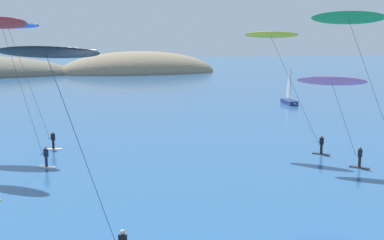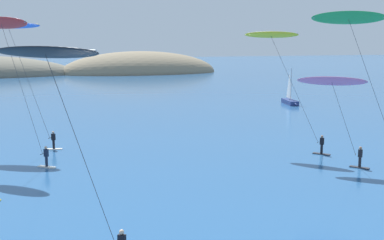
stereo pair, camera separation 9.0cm
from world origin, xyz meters
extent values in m
ellipsoid|color=#84755B|center=(22.56, 144.28, 0.00)|extent=(50.47, 24.93, 13.87)
cube|color=navy|center=(26.21, 59.53, 0.35)|extent=(2.45, 4.99, 0.70)
cone|color=navy|center=(25.67, 57.19, 0.35)|extent=(1.14, 2.25, 0.67)
cylinder|color=#B2B2B7|center=(26.14, 59.24, 3.20)|extent=(0.12, 0.12, 5.00)
pyramid|color=white|center=(26.34, 60.11, 3.03)|extent=(0.48, 1.77, 4.25)
cylinder|color=#A5A5AD|center=(26.34, 60.11, 0.95)|extent=(0.48, 1.77, 0.08)
ellipsoid|color=green|center=(7.84, 22.17, 11.45)|extent=(5.01, 3.61, 1.03)
cylinder|color=#D660B7|center=(7.84, 22.17, 11.50)|extent=(4.27, 2.60, 0.16)
cylinder|color=#333338|center=(9.59, 21.15, 6.21)|extent=(3.52, 2.08, 10.30)
cube|color=silver|center=(-11.56, 38.34, 0.04)|extent=(1.55, 0.77, 0.08)
cylinder|color=black|center=(-11.56, 38.34, 0.48)|extent=(0.22, 0.22, 0.80)
cube|color=black|center=(-11.56, 38.34, 1.18)|extent=(0.39, 0.35, 0.60)
sphere|color=tan|center=(-11.56, 38.34, 1.60)|extent=(0.22, 0.22, 0.22)
cylinder|color=black|center=(-11.86, 38.52, 1.06)|extent=(0.32, 0.49, 0.04)
ellipsoid|color=blue|center=(-14.91, 40.33, 11.23)|extent=(6.13, 4.53, 0.67)
cylinder|color=gold|center=(-14.91, 40.33, 11.28)|extent=(5.14, 3.14, 0.16)
cylinder|color=#333338|center=(-13.39, 39.43, 6.09)|extent=(3.08, 1.85, 10.07)
sphere|color=beige|center=(-10.43, 13.11, 1.60)|extent=(0.22, 0.22, 0.22)
ellipsoid|color=black|center=(-13.14, 15.37, 9.32)|extent=(4.96, 4.46, 0.71)
cylinder|color=white|center=(-13.14, 15.37, 9.37)|extent=(3.98, 3.36, 0.16)
cylinder|color=#333338|center=(-11.92, 14.35, 5.14)|extent=(2.47, 2.07, 8.17)
cube|color=silver|center=(-12.56, 31.88, 0.04)|extent=(1.39, 1.29, 0.08)
cylinder|color=#192338|center=(-12.56, 31.88, 0.48)|extent=(0.22, 0.22, 0.80)
cube|color=#192338|center=(-12.56, 31.88, 1.18)|extent=(0.38, 0.38, 0.60)
sphere|color=tan|center=(-12.56, 31.88, 1.60)|extent=(0.22, 0.22, 0.22)
cylinder|color=black|center=(-12.81, 32.12, 1.06)|extent=(0.41, 0.43, 0.04)
ellipsoid|color=red|center=(-15.31, 34.46, 11.24)|extent=(4.62, 4.45, 1.05)
cylinder|color=#23D6DB|center=(-15.31, 34.46, 11.29)|extent=(3.67, 3.45, 0.16)
cylinder|color=#333338|center=(-14.06, 33.29, 6.10)|extent=(2.53, 2.38, 10.09)
cube|color=#2D2D33|center=(10.44, 28.32, 0.04)|extent=(1.24, 1.43, 0.08)
cylinder|color=black|center=(10.44, 28.32, 0.48)|extent=(0.22, 0.22, 0.80)
cube|color=black|center=(10.44, 28.32, 1.18)|extent=(0.37, 0.39, 0.60)
sphere|color=#9E7051|center=(10.44, 28.32, 1.60)|extent=(0.22, 0.22, 0.22)
cylinder|color=black|center=(10.21, 28.58, 1.06)|extent=(0.45, 0.39, 0.04)
ellipsoid|color=yellow|center=(7.22, 32.12, 10.41)|extent=(4.14, 4.62, 0.72)
cylinder|color=#1432E0|center=(7.22, 32.12, 10.46)|extent=(3.27, 3.83, 0.16)
cylinder|color=#333338|center=(8.72, 30.35, 5.68)|extent=(3.02, 3.57, 9.26)
cube|color=#2D2D33|center=(10.52, 23.36, 0.04)|extent=(1.22, 1.44, 0.08)
cylinder|color=black|center=(10.52, 23.36, 0.48)|extent=(0.22, 0.22, 0.80)
cube|color=black|center=(10.52, 23.36, 1.18)|extent=(0.39, 0.37, 0.60)
sphere|color=#9E7051|center=(10.52, 23.36, 1.60)|extent=(0.22, 0.22, 0.22)
cylinder|color=black|center=(10.25, 23.59, 1.06)|extent=(0.38, 0.45, 0.04)
ellipsoid|color=pink|center=(8.67, 24.90, 6.76)|extent=(4.76, 4.21, 0.90)
cylinder|color=#14895B|center=(8.67, 24.90, 6.81)|extent=(4.00, 3.37, 0.16)
cylinder|color=#333338|center=(9.46, 24.24, 3.86)|extent=(1.61, 1.35, 5.61)
camera|label=1|loc=(-14.38, -6.55, 9.75)|focal=45.00mm
camera|label=2|loc=(-14.30, -6.58, 9.75)|focal=45.00mm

